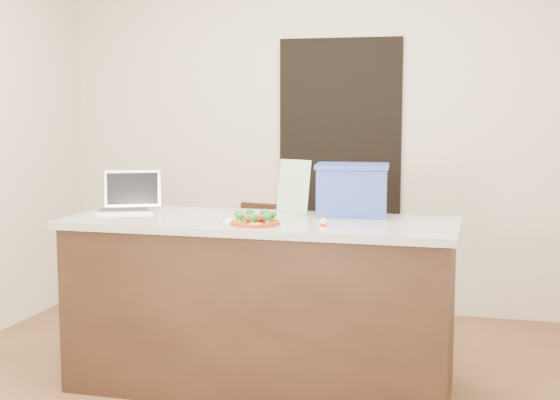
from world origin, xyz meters
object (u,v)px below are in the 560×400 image
(plate, at_px, (255,222))
(yogurt_bottle, at_px, (323,224))
(napkin, at_px, (239,221))
(laptop, at_px, (129,200))
(island, at_px, (261,304))
(chair, at_px, (265,267))
(blue_box, at_px, (352,190))

(plate, bearing_deg, yogurt_bottle, -9.36)
(napkin, relative_size, laptop, 0.40)
(island, relative_size, yogurt_bottle, 32.34)
(napkin, bearing_deg, laptop, 161.52)
(yogurt_bottle, bearing_deg, laptop, 162.91)
(laptop, bearing_deg, napkin, -41.56)
(napkin, height_order, chair, napkin)
(island, height_order, plate, plate)
(island, distance_m, blue_box, 0.79)
(island, xyz_separation_m, plate, (0.03, -0.18, 0.47))
(blue_box, bearing_deg, chair, 137.00)
(yogurt_bottle, distance_m, chair, 1.20)
(plate, relative_size, blue_box, 0.61)
(plate, height_order, napkin, plate)
(yogurt_bottle, bearing_deg, napkin, 165.15)
(plate, relative_size, napkin, 1.70)
(napkin, xyz_separation_m, blue_box, (0.52, 0.37, 0.14))
(laptop, bearing_deg, blue_box, -17.54)
(napkin, height_order, blue_box, blue_box)
(plate, distance_m, napkin, 0.12)
(island, xyz_separation_m, napkin, (-0.08, -0.12, 0.46))
(laptop, bearing_deg, yogurt_bottle, -40.18)
(blue_box, bearing_deg, island, -156.61)
(plate, xyz_separation_m, yogurt_bottle, (0.36, -0.06, 0.02))
(napkin, bearing_deg, island, 56.36)
(napkin, distance_m, yogurt_bottle, 0.48)
(plate, bearing_deg, chair, 102.75)
(laptop, relative_size, chair, 0.42)
(plate, xyz_separation_m, napkin, (-0.10, 0.06, -0.01))
(island, distance_m, yogurt_bottle, 0.67)
(island, relative_size, plate, 8.08)
(napkin, xyz_separation_m, chair, (-0.10, 0.84, -0.41))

